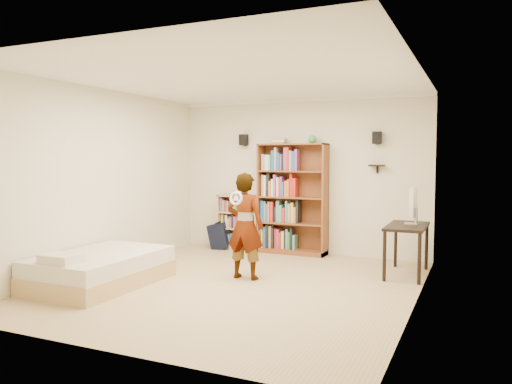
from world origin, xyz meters
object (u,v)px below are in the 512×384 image
tall_bookshelf (292,199)px  person (245,226)px  low_bookshelf (239,222)px  computer_desk (407,250)px  daybed (101,265)px

tall_bookshelf → person: tall_bookshelf is taller
low_bookshelf → computer_desk: bearing=-15.8°
daybed → person: person is taller
low_bookshelf → person: 2.28m
computer_desk → daybed: 4.24m
tall_bookshelf → daybed: (-1.57, -3.07, -0.69)m
tall_bookshelf → person: (0.02, -1.98, -0.22)m
daybed → person: bearing=34.5°
low_bookshelf → tall_bookshelf: bearing=-1.5°
tall_bookshelf → daybed: tall_bookshelf is taller
computer_desk → person: 2.34m
low_bookshelf → computer_desk: size_ratio=0.93×
tall_bookshelf → computer_desk: bearing=-22.4°
tall_bookshelf → computer_desk: tall_bookshelf is taller
daybed → computer_desk: bearing=31.7°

